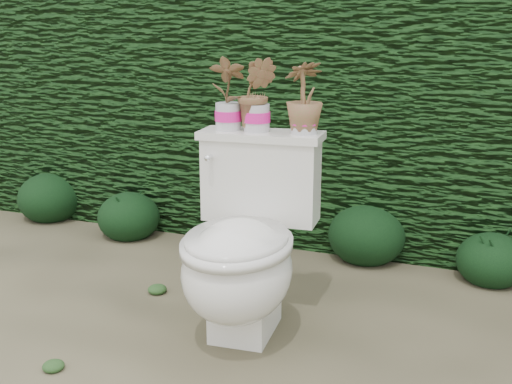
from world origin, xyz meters
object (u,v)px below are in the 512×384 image
at_px(potted_plant_left, 228,95).
at_px(potted_plant_right, 304,100).
at_px(toilet, 244,250).
at_px(potted_plant_center, 257,96).

height_order(potted_plant_left, potted_plant_right, potted_plant_left).
bearing_deg(potted_plant_left, potted_plant_right, -179.36).
xyz_separation_m(toilet, potted_plant_right, (0.15, 0.25, 0.55)).
distance_m(toilet, potted_plant_right, 0.63).
xyz_separation_m(potted_plant_left, potted_plant_center, (0.12, 0.01, -0.00)).
bearing_deg(potted_plant_center, potted_plant_left, 175.13).
bearing_deg(potted_plant_left, potted_plant_center, -179.36).
height_order(toilet, potted_plant_center, potted_plant_center).
height_order(toilet, potted_plant_right, potted_plant_right).
distance_m(potted_plant_left, potted_plant_right, 0.31).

